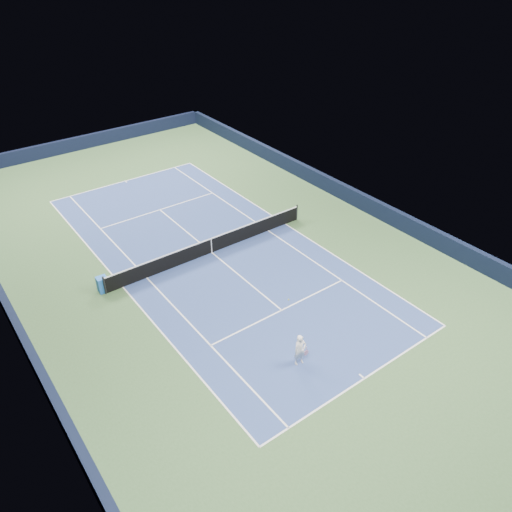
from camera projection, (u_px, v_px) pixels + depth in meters
ground at (212, 253)px, 28.72m from camera, size 40.00×40.00×0.00m
wall_far at (84, 142)px, 41.63m from camera, size 22.00×0.35×1.10m
wall_right at (346, 193)px, 33.77m from camera, size 0.35×40.00×1.10m
wall_left at (13, 320)px, 23.06m from camera, size 0.35×40.00×1.10m
court_surface at (212, 253)px, 28.72m from camera, size 10.97×23.77×0.01m
baseline_far at (125, 181)px, 36.64m from camera, size 10.97×0.08×0.00m
baseline_near at (364, 378)px, 20.80m from camera, size 10.97×0.08×0.00m
sideline_doubles_right at (285, 224)px, 31.43m from camera, size 0.08×23.77×0.00m
sideline_doubles_left at (123, 287)px, 26.01m from camera, size 0.08×23.77×0.00m
sideline_singles_right at (268, 231)px, 30.76m from camera, size 0.08×23.77×0.00m
sideline_singles_left at (147, 278)px, 26.68m from camera, size 0.08×23.77×0.00m
service_line_far at (160, 210)px, 32.99m from camera, size 8.23×0.08×0.00m
service_line_near at (282, 310)px, 24.45m from camera, size 8.23×0.08×0.00m
center_service_line at (212, 252)px, 28.72m from camera, size 0.08×12.80×0.00m
center_mark_far at (126, 182)px, 36.54m from camera, size 0.08×0.30×0.00m
center_mark_near at (362, 376)px, 20.90m from camera, size 0.08×0.30×0.00m
tennis_net at (211, 245)px, 28.44m from camera, size 12.90×0.10×1.07m
sponsor_cube at (103, 284)px, 25.51m from camera, size 0.57×0.49×0.86m
tennis_player at (300, 350)px, 21.11m from camera, size 0.76×1.26×2.84m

